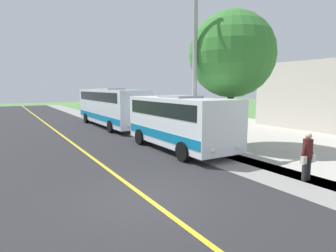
% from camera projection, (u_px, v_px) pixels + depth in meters
% --- Properties ---
extents(ground_plane, '(120.00, 120.00, 0.00)m').
position_uv_depth(ground_plane, '(147.00, 198.00, 8.52)').
color(ground_plane, '#548442').
extents(road_surface, '(8.00, 100.00, 0.01)m').
position_uv_depth(road_surface, '(147.00, 198.00, 8.52)').
color(road_surface, '#28282B').
rests_on(road_surface, ground).
extents(sidewalk, '(2.40, 100.00, 0.01)m').
position_uv_depth(sidewalk, '(266.00, 172.00, 11.15)').
color(sidewalk, gray).
rests_on(sidewalk, ground).
extents(road_centre_line, '(0.16, 100.00, 0.00)m').
position_uv_depth(road_centre_line, '(147.00, 198.00, 8.51)').
color(road_centre_line, gold).
rests_on(road_centre_line, ground).
extents(shuttle_bus_front, '(2.79, 7.33, 2.88)m').
position_uv_depth(shuttle_bus_front, '(180.00, 120.00, 15.10)').
color(shuttle_bus_front, white).
rests_on(shuttle_bus_front, ground).
extents(transit_bus_rear, '(2.66, 10.87, 3.23)m').
position_uv_depth(transit_bus_rear, '(110.00, 106.00, 24.09)').
color(transit_bus_rear, silver).
rests_on(transit_bus_rear, ground).
extents(pedestrian_with_bags, '(0.72, 0.34, 1.72)m').
position_uv_depth(pedestrian_with_bags, '(307.00, 155.00, 10.07)').
color(pedestrian_with_bags, '#262628').
rests_on(pedestrian_with_bags, ground).
extents(street_light_pole, '(1.97, 0.24, 8.43)m').
position_uv_depth(street_light_pole, '(193.00, 60.00, 14.24)').
color(street_light_pole, '#9E9EA3').
rests_on(street_light_pole, ground).
extents(tree_curbside, '(4.63, 4.63, 7.37)m').
position_uv_depth(tree_curbside, '(232.00, 55.00, 15.39)').
color(tree_curbside, '#4C3826').
rests_on(tree_curbside, ground).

